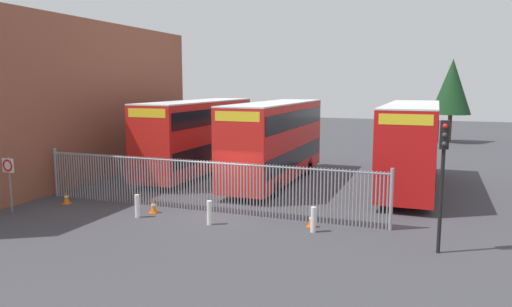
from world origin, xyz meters
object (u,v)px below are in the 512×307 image
double_decker_bus_near_gate (198,134)px  bollard_near_right (313,220)px  double_decker_bus_behind_fence_right (411,143)px  double_decker_bus_behind_fence_left (275,139)px  traffic_cone_by_gate (153,206)px  speed_limit_sign_post (9,172)px  bollard_near_left (137,206)px  bollard_center_front (209,213)px  traffic_cone_mid_forecourt (312,220)px  traffic_cone_near_kerb (66,198)px  traffic_light_kerbside (443,162)px

double_decker_bus_near_gate → bollard_near_right: (9.28, -8.84, -1.95)m
double_decker_bus_near_gate → double_decker_bus_behind_fence_right: same height
double_decker_bus_behind_fence_left → double_decker_bus_near_gate: bearing=171.9°
double_decker_bus_near_gate → traffic_cone_by_gate: (2.30, -8.61, -2.13)m
speed_limit_sign_post → traffic_cone_by_gate: bearing=20.8°
bollard_near_left → speed_limit_sign_post: bearing=-166.3°
bollard_center_front → double_decker_bus_behind_fence_right: bearing=53.5°
traffic_cone_mid_forecourt → bollard_near_right: bearing=-70.8°
bollard_near_left → traffic_cone_near_kerb: 4.41m
bollard_near_left → traffic_cone_mid_forecourt: (7.01, 1.17, -0.19)m
double_decker_bus_behind_fence_left → traffic_cone_mid_forecourt: double_decker_bus_behind_fence_left is taller
traffic_light_kerbside → traffic_cone_mid_forecourt: bearing=163.8°
traffic_cone_mid_forecourt → traffic_cone_near_kerb: (-11.35, -0.40, 0.00)m
traffic_cone_near_kerb → speed_limit_sign_post: speed_limit_sign_post is taller
double_decker_bus_near_gate → traffic_cone_mid_forecourt: bearing=-42.3°
bollard_near_left → traffic_light_kerbside: bearing=-0.7°
bollard_near_right → traffic_cone_near_kerb: bollard_near_right is taller
double_decker_bus_near_gate → bollard_near_left: (2.07, -9.43, -1.95)m
double_decker_bus_near_gate → traffic_cone_mid_forecourt: double_decker_bus_near_gate is taller
traffic_cone_mid_forecourt → speed_limit_sign_post: size_ratio=0.25×
traffic_cone_by_gate → bollard_near_right: bearing=-1.9°
bollard_near_right → traffic_light_kerbside: (4.33, -0.74, 2.51)m
traffic_cone_near_kerb → speed_limit_sign_post: 2.77m
double_decker_bus_behind_fence_left → bollard_near_right: size_ratio=11.38×
traffic_cone_mid_forecourt → double_decker_bus_behind_fence_right: bearing=69.4°
bollard_near_left → double_decker_bus_behind_fence_right: bearing=42.9°
traffic_light_kerbside → double_decker_bus_behind_fence_left: bearing=133.8°
speed_limit_sign_post → bollard_near_left: bearing=13.7°
bollard_center_front → traffic_cone_mid_forecourt: (3.80, 1.07, -0.19)m
bollard_near_right → double_decker_bus_behind_fence_right: bearing=71.8°
double_decker_bus_behind_fence_right → traffic_cone_by_gate: (-9.88, -8.58, -2.13)m
traffic_cone_mid_forecourt → traffic_cone_near_kerb: same height
double_decker_bus_near_gate → traffic_cone_by_gate: double_decker_bus_near_gate is taller
double_decker_bus_behind_fence_right → traffic_cone_mid_forecourt: double_decker_bus_behind_fence_right is taller
double_decker_bus_near_gate → traffic_cone_near_kerb: bearing=-104.7°
traffic_cone_near_kerb → speed_limit_sign_post: (-1.05, -2.08, 1.49)m
traffic_light_kerbside → double_decker_bus_near_gate: bearing=144.9°
bollard_center_front → speed_limit_sign_post: bearing=-170.7°
traffic_light_kerbside → bollard_near_left: bearing=179.3°
bollard_near_right → traffic_light_kerbside: traffic_light_kerbside is taller
bollard_near_left → bollard_center_front: 3.22m
bollard_near_left → traffic_cone_near_kerb: bollard_near_left is taller
double_decker_bus_behind_fence_right → traffic_cone_by_gate: bearing=-139.0°
traffic_cone_near_kerb → traffic_light_kerbside: traffic_light_kerbside is taller
double_decker_bus_behind_fence_left → traffic_cone_near_kerb: 11.04m
bollard_near_right → speed_limit_sign_post: (-12.60, -1.90, 1.30)m
bollard_near_left → traffic_light_kerbside: 11.81m
traffic_cone_by_gate → traffic_cone_near_kerb: (-4.57, -0.05, 0.00)m
traffic_cone_mid_forecourt → speed_limit_sign_post: bearing=-168.7°
traffic_cone_by_gate → double_decker_bus_behind_fence_left: bearing=70.3°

